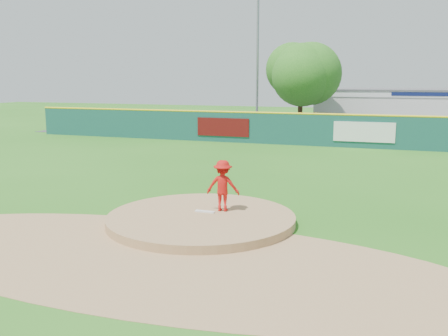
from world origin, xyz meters
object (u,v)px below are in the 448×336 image
(pool_building_grp, at_px, (410,109))
(playground_slide, at_px, (168,122))
(van, at_px, (377,133))
(pitcher, at_px, (223,186))
(deciduous_tree, at_px, (301,73))
(light_pole_left, at_px, (258,55))

(pool_building_grp, xyz_separation_m, playground_slide, (-17.53, -10.51, -0.77))
(van, bearing_deg, pitcher, 147.92)
(van, distance_m, deciduous_tree, 8.23)
(van, distance_m, playground_slide, 15.47)
(van, height_order, light_pole_left, light_pole_left)
(deciduous_tree, bearing_deg, pitcher, -84.27)
(van, relative_size, playground_slide, 1.41)
(van, xyz_separation_m, deciduous_tree, (-5.93, 4.15, 3.91))
(van, bearing_deg, pool_building_grp, -32.79)
(deciduous_tree, bearing_deg, light_pole_left, 153.43)
(deciduous_tree, bearing_deg, van, -34.97)
(pool_building_grp, distance_m, deciduous_tree, 11.01)
(deciduous_tree, relative_size, light_pole_left, 0.67)
(pool_building_grp, height_order, playground_slide, pool_building_grp)
(deciduous_tree, xyz_separation_m, light_pole_left, (-4.00, 2.00, 1.50))
(pool_building_grp, relative_size, deciduous_tree, 2.07)
(pitcher, distance_m, pool_building_grp, 31.83)
(van, relative_size, light_pole_left, 0.41)
(pool_building_grp, distance_m, light_pole_left, 13.72)
(playground_slide, distance_m, deciduous_tree, 10.80)
(playground_slide, bearing_deg, light_pole_left, 44.95)
(pool_building_grp, bearing_deg, playground_slide, -149.05)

